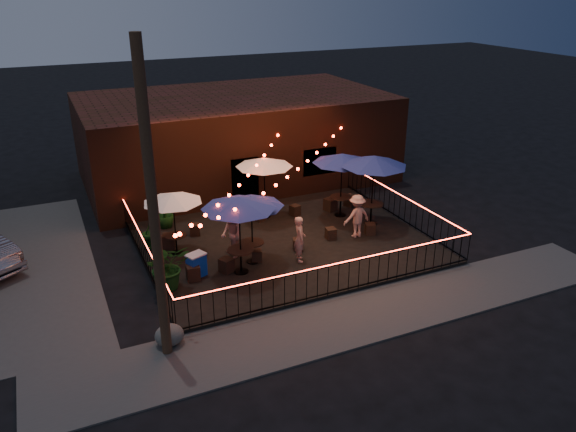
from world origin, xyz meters
The scene contains 35 objects.
ground centered at (0.00, 0.00, 0.00)m, with size 110.00×110.00×0.00m, color black.
patio centered at (0.00, 2.00, 0.07)m, with size 10.00×8.00×0.15m, color black.
sidewalk centered at (0.00, -3.25, 0.03)m, with size 18.00×2.50×0.05m, color #44423F.
brick_building centered at (1.00, 9.99, 2.00)m, with size 14.00×8.00×4.00m.
utility_pole centered at (-5.40, -2.60, 4.00)m, with size 0.26×0.26×8.00m, color #3D2719.
fence_front centered at (0.00, -2.00, 0.66)m, with size 10.00×0.04×1.04m.
fence_left centered at (-5.00, 2.00, 0.66)m, with size 0.04×8.00×1.04m.
fence_right centered at (5.00, 2.00, 0.66)m, with size 0.04×8.00×1.04m.
festoon_lights centered at (-1.01, 1.70, 2.52)m, with size 10.02×8.72×1.32m.
cafe_table_0 centered at (-2.23, 0.48, 2.55)m, with size 3.05×3.05×2.63m.
cafe_table_1 centered at (-3.80, 2.71, 2.19)m, with size 2.39×2.39×2.24m.
cafe_table_2 centered at (-1.62, 1.00, 2.32)m, with size 2.77×2.77×2.38m.
cafe_table_3 centered at (0.24, 4.44, 2.41)m, with size 2.97×2.97×2.48m.
cafe_table_4 centered at (3.72, 2.08, 2.68)m, with size 3.09×3.09×2.77m.
cafe_table_5 centered at (3.06, 3.31, 2.52)m, with size 3.00×3.00×2.60m.
bistro_chair_0 centered at (-3.78, 0.65, 0.39)m, with size 0.41×0.41×0.49m, color black.
bistro_chair_1 centered at (-2.65, 0.70, 0.39)m, with size 0.40×0.40×0.47m, color black.
bistro_chair_2 centered at (-3.94, 3.25, 0.41)m, with size 0.43×0.43×0.51m, color black.
bistro_chair_3 centered at (-2.82, 3.93, 0.36)m, with size 0.36×0.36×0.43m, color black.
bistro_chair_4 centered at (-1.48, 1.00, 0.35)m, with size 0.34×0.34×0.40m, color black.
bistro_chair_5 centered at (0.17, 1.21, 0.35)m, with size 0.34×0.34×0.40m, color black.
bistro_chair_6 centered at (-0.11, 4.20, 0.40)m, with size 0.42×0.42×0.50m, color black.
bistro_chair_7 centered at (1.40, 4.10, 0.36)m, with size 0.36×0.36×0.42m, color black.
bistro_chair_8 centered at (1.65, 1.51, 0.36)m, with size 0.35×0.35×0.42m, color black.
bistro_chair_9 centered at (3.19, 1.26, 0.36)m, with size 0.36×0.36×0.42m, color black.
bistro_chair_10 centered at (2.95, 3.95, 0.41)m, with size 0.43×0.43×0.51m, color black.
bistro_chair_11 centered at (3.95, 4.04, 0.39)m, with size 0.40×0.40×0.47m, color black.
patron_a centered at (-0.13, 0.45, 0.95)m, with size 0.59×0.38×1.60m, color #DEB390.
patron_b centered at (-2.13, 1.66, 0.98)m, with size 0.81×0.63×1.67m, color tan.
patron_c centered at (2.61, 1.32, 0.97)m, with size 1.06×0.61×1.63m, color tan.
potted_shrub_a centered at (-4.60, 0.47, 0.89)m, with size 1.34×1.16×1.49m, color #10380D.
potted_shrub_b centered at (-4.48, 3.51, 0.78)m, with size 0.69×0.56×1.26m, color #123611.
potted_shrub_c centered at (-3.64, 5.09, 0.75)m, with size 0.67×0.67×1.19m, color #0C390C.
cooler centered at (-3.62, 0.82, 0.55)m, with size 0.72×0.62×0.79m.
boulder centered at (-5.26, -2.30, 0.32)m, with size 0.83×0.71×0.65m, color #4D4D48.
Camera 1 is at (-7.54, -14.88, 9.00)m, focal length 35.00 mm.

